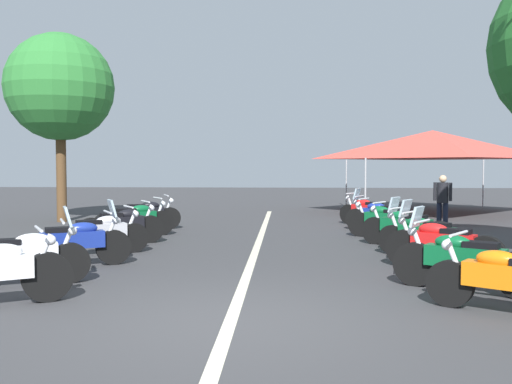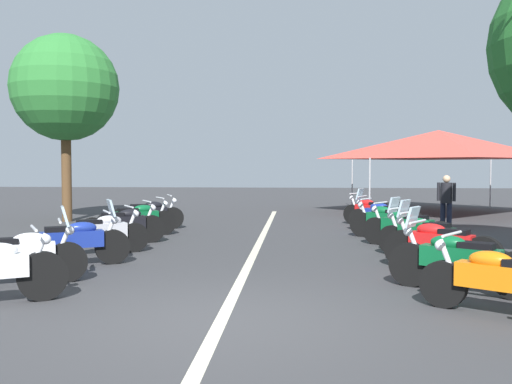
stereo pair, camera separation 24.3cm
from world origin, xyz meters
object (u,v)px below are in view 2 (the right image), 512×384
Objects in this scene: motorcycle_left_row_4 at (123,225)px; motorcycle_right_row_3 at (425,235)px; motorcycle_left_row_2 at (74,241)px; motorcycle_left_row_5 at (137,219)px; motorcycle_right_row_7 at (371,211)px; roadside_tree_1 at (65,88)px; motorcycle_right_row_4 at (406,227)px; motorcycle_right_row_2 at (439,244)px; motorcycle_left_row_1 at (20,255)px; motorcycle_right_row_6 at (384,215)px; motorcycle_right_row_0 at (504,281)px; motorcycle_left_row_6 at (148,214)px; motorcycle_right_row_1 at (458,260)px; bystander_0 at (446,198)px; motorcycle_right_row_5 at (387,221)px; motorcycle_left_row_3 at (101,233)px.

motorcycle_right_row_3 is (-1.49, -6.58, -0.00)m from motorcycle_left_row_4.
motorcycle_left_row_2 is 4.34m from motorcycle_left_row_5.
motorcycle_right_row_7 is (6.02, 0.27, -0.01)m from motorcycle_right_row_3.
motorcycle_right_row_4 is at bearing -117.01° from roadside_tree_1.
roadside_tree_1 is (7.98, 10.04, 3.88)m from motorcycle_right_row_2.
motorcycle_right_row_4 is at bearing 8.09° from motorcycle_left_row_1.
motorcycle_right_row_2 is (0.02, -6.52, 0.01)m from motorcycle_left_row_2.
motorcycle_right_row_7 is (1.48, 0.17, -0.01)m from motorcycle_right_row_6.
motorcycle_right_row_7 is at bearing -53.30° from motorcycle_right_row_0.
motorcycle_right_row_2 is at bearing -28.70° from motorcycle_left_row_2.
motorcycle_right_row_2 is at bearing 125.61° from motorcycle_right_row_4.
motorcycle_left_row_6 is 10.04m from motorcycle_right_row_1.
motorcycle_left_row_2 is 1.02× the size of motorcycle_left_row_5.
motorcycle_left_row_5 is 0.95× the size of motorcycle_right_row_6.
motorcycle_right_row_3 is at bearing -43.98° from motorcycle_left_row_4.
motorcycle_right_row_0 is at bearing 125.75° from motorcycle_right_row_4.
motorcycle_left_row_4 is at bearing -6.29° from motorcycle_right_row_0.
bystander_0 is at bearing -19.88° from motorcycle_left_row_6.
motorcycle_right_row_2 is 5.93m from motorcycle_right_row_6.
bystander_0 reaches higher than motorcycle_right_row_2.
motorcycle_left_row_6 is at bearing -6.33° from motorcycle_right_row_2.
motorcycle_right_row_3 reaches higher than motorcycle_left_row_6.
motorcycle_right_row_1 is at bearing -66.52° from motorcycle_left_row_4.
motorcycle_right_row_2 is 0.30× the size of roadside_tree_1.
motorcycle_left_row_6 is 8.18m from motorcycle_right_row_3.
motorcycle_right_row_0 is 2.95m from motorcycle_right_row_2.
motorcycle_right_row_5 is at bearing 5.81° from motorcycle_left_row_2.
motorcycle_right_row_4 is at bearing -31.32° from motorcycle_left_row_4.
motorcycle_left_row_4 is at bearing 35.23° from motorcycle_right_row_4.
motorcycle_right_row_4 is at bearing -59.15° from motorcycle_right_row_1.
motorcycle_right_row_1 is 1.04× the size of motorcycle_right_row_5.
motorcycle_left_row_5 is 6.35m from roadside_tree_1.
motorcycle_right_row_6 is (1.58, -0.16, 0.00)m from motorcycle_right_row_5.
motorcycle_left_row_1 is 10.08m from motorcycle_right_row_6.
motorcycle_left_row_4 is at bearing 24.20° from motorcycle_right_row_3.
motorcycle_right_row_6 is at bearing -54.26° from motorcycle_right_row_4.
bystander_0 reaches higher than motorcycle_right_row_7.
motorcycle_left_row_4 is 1.12× the size of motorcycle_right_row_7.
motorcycle_right_row_0 is 1.00× the size of motorcycle_right_row_5.
motorcycle_left_row_3 is 2.93m from motorcycle_left_row_5.
motorcycle_left_row_2 is at bearing 49.09° from motorcycle_right_row_3.
motorcycle_right_row_7 is (4.53, -6.31, -0.01)m from motorcycle_left_row_4.
motorcycle_left_row_2 is 1.04× the size of motorcycle_right_row_0.
motorcycle_left_row_3 is at bearing 55.76° from motorcycle_right_row_5.
motorcycle_left_row_3 is at bearing -120.02° from motorcycle_left_row_5.
motorcycle_left_row_1 is at bearing -123.69° from motorcycle_left_row_4.
motorcycle_left_row_2 reaches higher than motorcycle_left_row_4.
bystander_0 is (1.99, -8.37, 0.45)m from motorcycle_left_row_5.
motorcycle_right_row_3 is (3.03, -0.20, -0.02)m from motorcycle_right_row_1.
motorcycle_left_row_4 is 0.90× the size of motorcycle_left_row_6.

